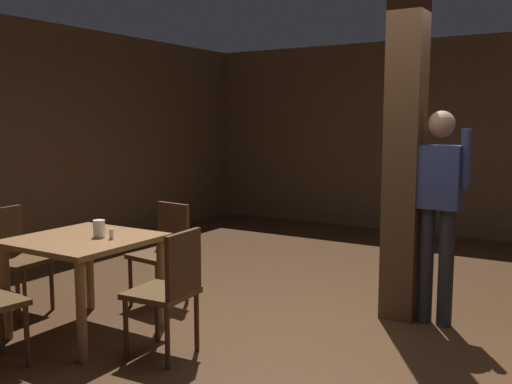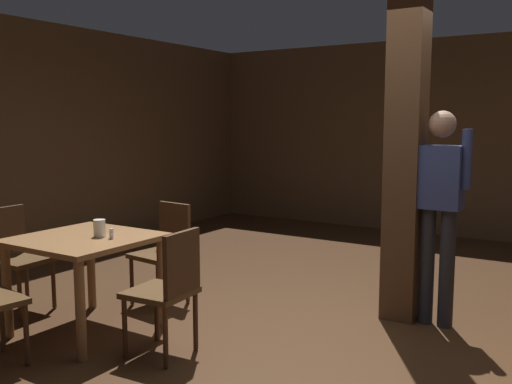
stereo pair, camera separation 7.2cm
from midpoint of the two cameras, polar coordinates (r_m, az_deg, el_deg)
The scene contains 10 objects.
ground_plane at distance 4.53m, azimuth 6.16°, elevation -14.15°, with size 10.80×10.80×0.00m, color #422816.
wall_back at distance 8.52m, azimuth 19.43°, elevation 5.12°, with size 8.00×0.10×2.80m, color brown.
pillar at distance 4.80m, azimuth 14.23°, elevation 4.04°, with size 0.28×0.28×2.80m, color #4C301C.
dining_table at distance 4.61m, azimuth -17.20°, elevation -5.85°, with size 0.96×0.96×0.75m.
chair_north at distance 5.22m, azimuth -9.55°, elevation -5.51°, with size 0.46×0.46×0.89m.
chair_east at distance 4.03m, azimuth -9.11°, elevation -9.31°, with size 0.45×0.45×0.89m.
chair_west at distance 5.36m, azimuth -23.46°, elevation -5.69°, with size 0.44×0.44×0.89m.
napkin_cup at distance 4.54m, azimuth -15.86°, elevation -3.54°, with size 0.09×0.09×0.13m, color silver.
salt_shaker at distance 4.45m, azimuth -14.71°, elevation -4.09°, with size 0.03×0.03×0.08m, color silver.
standing_person at distance 4.74m, azimuth 17.36°, elevation -0.94°, with size 0.47×0.22×1.72m.
Camera 1 is at (1.76, -3.84, 1.64)m, focal length 40.00 mm.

